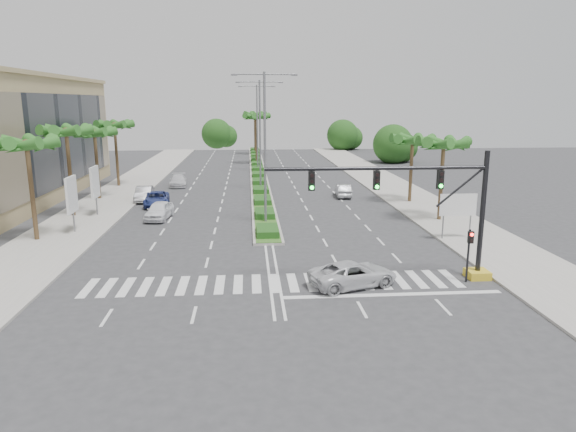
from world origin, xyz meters
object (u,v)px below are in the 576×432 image
(car_parked_d, at_px, (178,180))
(car_right, at_px, (343,190))
(car_parked_c, at_px, (157,199))
(car_crossing, at_px, (353,274))
(car_parked_b, at_px, (144,194))
(car_parked_a, at_px, (159,211))

(car_parked_d, distance_m, car_right, 19.95)
(car_parked_c, height_order, car_crossing, car_parked_c)
(car_parked_d, bearing_deg, car_parked_b, -108.95)
(car_parked_c, bearing_deg, car_parked_a, -84.99)
(car_parked_b, distance_m, car_right, 20.31)
(car_parked_a, height_order, car_crossing, car_parked_a)
(car_parked_c, relative_size, car_crossing, 1.01)
(car_parked_d, xyz_separation_m, car_crossing, (13.83, -34.68, 0.00))
(car_parked_b, height_order, car_right, car_parked_b)
(car_parked_d, bearing_deg, car_right, -30.19)
(car_parked_b, xyz_separation_m, car_parked_c, (1.69, -2.64, -0.05))
(car_right, bearing_deg, car_parked_d, -20.97)
(car_parked_a, bearing_deg, car_parked_b, 115.11)
(car_parked_d, bearing_deg, car_parked_a, -93.20)
(car_parked_b, relative_size, car_right, 1.09)
(car_parked_a, relative_size, car_parked_b, 0.99)
(car_parked_a, bearing_deg, car_parked_d, 98.43)
(car_crossing, xyz_separation_m, car_right, (4.28, 26.33, -0.01))
(car_parked_c, height_order, car_right, car_parked_c)
(car_parked_c, bearing_deg, car_parked_b, 116.01)
(car_crossing, relative_size, car_right, 1.20)
(car_parked_a, relative_size, car_crossing, 0.90)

